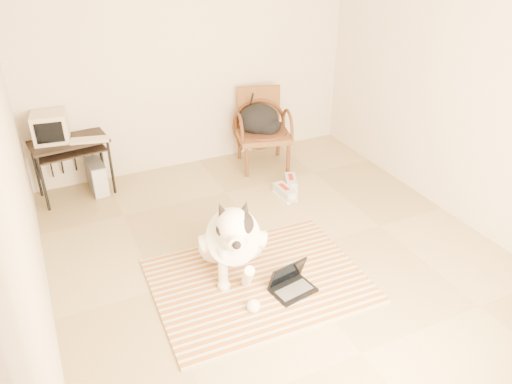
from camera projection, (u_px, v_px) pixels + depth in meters
floor at (279, 255)px, 4.68m from camera, size 4.50×4.50×0.00m
wall_back at (192, 56)px, 5.79m from camera, size 4.50×0.00×4.50m
wall_left at (13, 167)px, 3.28m from camera, size 0.00×4.50×4.50m
wall_right at (468, 87)px, 4.76m from camera, size 0.00×4.50×4.50m
rug at (259, 281)px, 4.34m from camera, size 1.83×1.42×0.02m
dog at (232, 239)px, 4.29m from camera, size 0.65×1.23×0.89m
laptop at (291, 283)px, 4.20m from camera, size 0.40×0.31×0.25m
computer_desk at (70, 149)px, 5.40m from camera, size 0.84×0.53×0.66m
crt_monitor at (50, 127)px, 5.28m from camera, size 0.39×0.38×0.31m
desk_keyboard at (90, 140)px, 5.34m from camera, size 0.42×0.23×0.03m
pc_tower at (97, 177)px, 5.65m from camera, size 0.19×0.40×0.37m
rattan_chair at (262, 129)px, 6.14m from camera, size 0.75×0.73×0.94m
backpack at (260, 120)px, 6.03m from camera, size 0.50×0.43×0.37m
sneaker_left at (285, 193)px, 5.61m from camera, size 0.16×0.34×0.12m
sneaker_right at (291, 182)px, 5.83m from camera, size 0.24×0.34×0.11m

